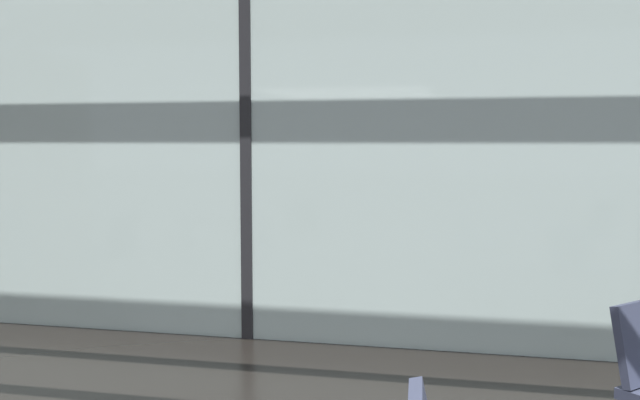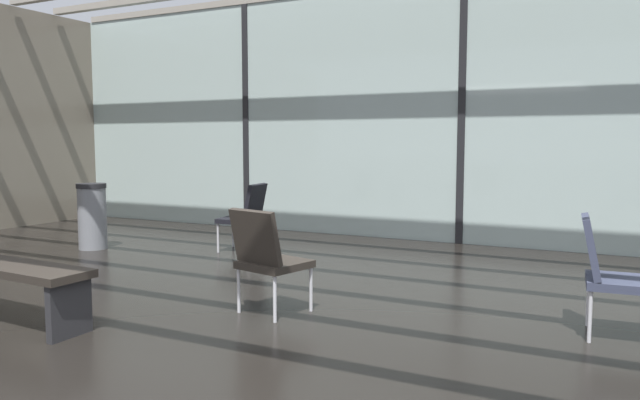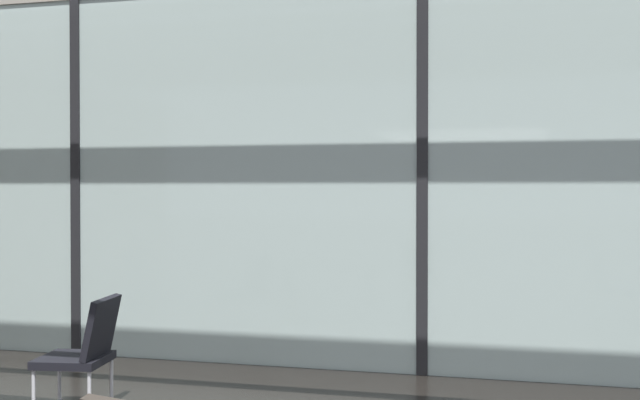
{
  "view_description": "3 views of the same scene",
  "coord_description": "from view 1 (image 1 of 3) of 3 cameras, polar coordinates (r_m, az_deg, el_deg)",
  "views": [
    {
      "loc": [
        1.98,
        -0.7,
        1.74
      ],
      "look_at": [
        0.77,
        4.66,
        1.29
      ],
      "focal_mm": 39.74,
      "sensor_mm": 36.0,
      "label": 1
    },
    {
      "loc": [
        2.04,
        -3.1,
        1.4
      ],
      "look_at": [
        -1.49,
        3.85,
        0.65
      ],
      "focal_mm": 34.06,
      "sensor_mm": 36.0,
      "label": 2
    },
    {
      "loc": [
        0.84,
        -1.78,
        1.68
      ],
      "look_at": [
        -1.01,
        5.39,
        1.57
      ],
      "focal_mm": 43.43,
      "sensor_mm": 36.0,
      "label": 3
    }
  ],
  "objects": [
    {
      "name": "glass_curtain_wall",
      "position": [
        6.22,
        -5.86,
        5.14
      ],
      "size": [
        14.0,
        0.08,
        3.58
      ],
      "primitive_type": "cube",
      "color": "#A3B7B2",
      "rests_on": "ground"
    },
    {
      "name": "window_mullion_1",
      "position": [
        6.22,
        -5.86,
        5.14
      ],
      "size": [
        0.1,
        0.12,
        3.58
      ],
      "primitive_type": "cube",
      "color": "black",
      "rests_on": "ground"
    },
    {
      "name": "parked_airplane",
      "position": [
        10.09,
        8.16,
        6.76
      ],
      "size": [
        13.13,
        4.22,
        4.22
      ],
      "color": "silver",
      "rests_on": "ground"
    }
  ]
}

